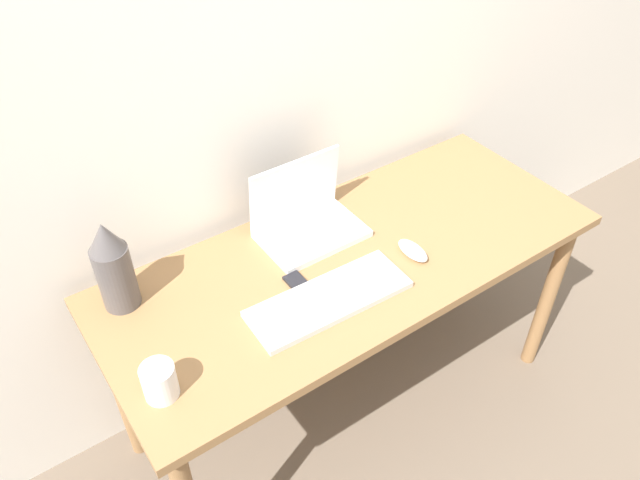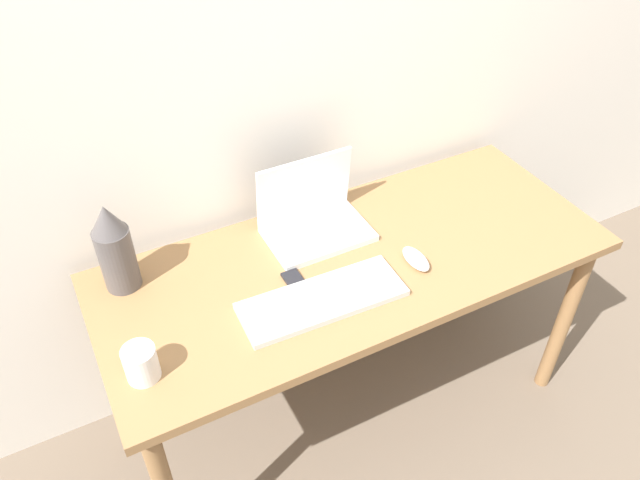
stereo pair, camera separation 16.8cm
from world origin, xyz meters
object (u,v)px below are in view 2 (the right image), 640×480
(keyboard, at_px, (322,299))
(mp3_player, at_px, (293,278))
(mug, at_px, (141,363))
(laptop, at_px, (313,217))
(vase, at_px, (114,248))
(mouse, at_px, (416,259))

(keyboard, height_order, mp3_player, keyboard)
(mp3_player, relative_size, mug, 0.62)
(laptop, distance_m, vase, 0.57)
(laptop, distance_m, mp3_player, 0.22)
(mouse, bearing_deg, mug, -177.56)
(keyboard, xyz_separation_m, mouse, (0.30, 0.01, 0.01))
(mouse, relative_size, vase, 0.42)
(mouse, relative_size, mp3_player, 1.96)
(keyboard, distance_m, mouse, 0.31)
(mp3_player, bearing_deg, laptop, 47.92)
(mug, bearing_deg, mp3_player, 16.58)
(mouse, height_order, vase, vase)
(laptop, bearing_deg, mouse, -53.83)
(mouse, distance_m, mp3_player, 0.35)
(mouse, height_order, mp3_player, mouse)
(laptop, distance_m, keyboard, 0.30)
(vase, height_order, mp3_player, vase)
(mouse, bearing_deg, vase, 158.66)
(keyboard, relative_size, mug, 4.94)
(laptop, height_order, mp3_player, laptop)
(keyboard, distance_m, mug, 0.48)
(laptop, height_order, vase, vase)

